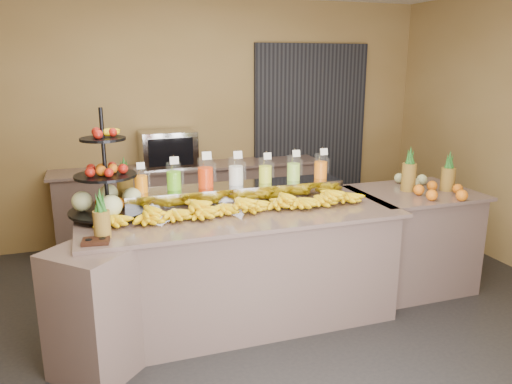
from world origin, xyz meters
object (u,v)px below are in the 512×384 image
fruit_stand (112,189)px  banana_heap (238,203)px  condiment_caddy (96,241)px  right_fruit_pile (433,185)px  pitcher_tray (236,193)px  oven_warmer (168,149)px

fruit_stand → banana_heap: bearing=-14.2°
fruit_stand → condiment_caddy: size_ratio=4.80×
right_fruit_pile → banana_heap: bearing=179.6°
condiment_caddy → right_fruit_pile: (2.91, 0.35, 0.07)m
pitcher_tray → condiment_caddy: 1.33m
banana_heap → oven_warmer: oven_warmer is taller
condiment_caddy → banana_heap: bearing=18.5°
fruit_stand → oven_warmer: size_ratio=1.37×
fruit_stand → condiment_caddy: bearing=-106.0°
fruit_stand → oven_warmer: fruit_stand is taller
fruit_stand → right_fruit_pile: fruit_stand is taller
pitcher_tray → right_fruit_pile: right_fruit_pile is taller
banana_heap → condiment_caddy: 1.14m
pitcher_tray → right_fruit_pile: size_ratio=3.84×
right_fruit_pile → oven_warmer: 2.85m
right_fruit_pile → pitcher_tray: bearing=170.2°
pitcher_tray → right_fruit_pile: (1.76, -0.30, 0.01)m
fruit_stand → oven_warmer: (0.70, 1.75, -0.01)m
banana_heap → right_fruit_pile: right_fruit_pile is taller
banana_heap → right_fruit_pile: size_ratio=4.38×
banana_heap → condiment_caddy: (-1.08, -0.36, -0.06)m
fruit_stand → right_fruit_pile: size_ratio=1.72×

